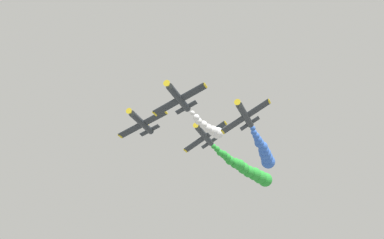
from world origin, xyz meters
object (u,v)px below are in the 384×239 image
at_px(airplane_lead, 178,97).
at_px(airplane_left_outer, 204,135).
at_px(airplane_left_inner, 245,115).
at_px(airplane_right_inner, 141,122).

height_order(airplane_lead, airplane_left_outer, airplane_left_outer).
bearing_deg(airplane_left_outer, airplane_left_inner, 133.82).
relative_size(airplane_lead, airplane_left_outer, 1.00).
xyz_separation_m(airplane_lead, airplane_left_outer, (1.14, -18.61, 0.37)).
bearing_deg(airplane_lead, airplane_left_outer, -86.50).
bearing_deg(airplane_lead, airplane_left_inner, -137.10).
distance_m(airplane_lead, airplane_left_inner, 12.09).
relative_size(airplane_right_inner, airplane_left_outer, 1.00).
bearing_deg(airplane_left_outer, airplane_right_inner, 50.72).
xyz_separation_m(airplane_right_inner, airplane_left_outer, (-8.49, -10.38, 0.32)).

